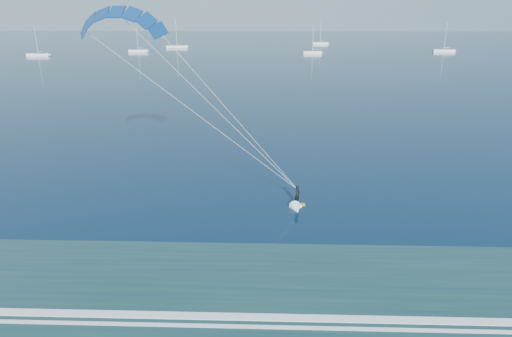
{
  "coord_description": "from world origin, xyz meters",
  "views": [
    {
      "loc": [
        4.77,
        -14.05,
        17.85
      ],
      "look_at": [
        3.56,
        23.51,
        4.91
      ],
      "focal_mm": 32.0,
      "sensor_mm": 36.0,
      "label": 1
    }
  ],
  "objects": [
    {
      "name": "kitesurfer_rig",
      "position": [
        -0.42,
        25.47,
        10.06
      ],
      "size": [
        20.93,
        5.11,
        19.39
      ],
      "color": "gold",
      "rests_on": "ground"
    },
    {
      "name": "sailboat_2",
      "position": [
        -44.44,
        230.04,
        0.7
      ],
      "size": [
        10.92,
        2.4,
        14.42
      ],
      "color": "silver",
      "rests_on": "ground"
    },
    {
      "name": "sailboat_4",
      "position": [
        33.14,
        259.8,
        0.68
      ],
      "size": [
        8.94,
        2.4,
        12.12
      ],
      "color": "silver",
      "rests_on": "ground"
    },
    {
      "name": "sailboat_5",
      "position": [
        85.67,
        208.42,
        0.69
      ],
      "size": [
        9.96,
        2.4,
        13.42
      ],
      "color": "silver",
      "rests_on": "ground"
    },
    {
      "name": "sailboat_1",
      "position": [
        -57.03,
        202.24,
        0.68
      ],
      "size": [
        8.79,
        2.4,
        12.06
      ],
      "color": "silver",
      "rests_on": "ground"
    },
    {
      "name": "sailboat_0",
      "position": [
        -93.71,
        180.66,
        0.69
      ],
      "size": [
        9.36,
        2.4,
        12.65
      ],
      "color": "silver",
      "rests_on": "ground"
    },
    {
      "name": "sailboat_3",
      "position": [
        23.29,
        196.77,
        0.68
      ],
      "size": [
        8.07,
        2.4,
        11.28
      ],
      "color": "silver",
      "rests_on": "ground"
    }
  ]
}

